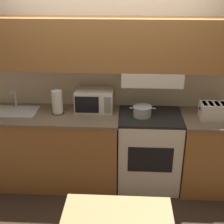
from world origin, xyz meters
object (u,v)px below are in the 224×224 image
object	(u,v)px
cooking_pot	(142,111)
toaster	(213,111)
stove_range	(149,150)
paper_towel_roll	(57,102)
sink_basin	(13,112)
microwave	(94,100)

from	to	relation	value
cooking_pot	toaster	size ratio (longest dim) A/B	0.98
stove_range	toaster	xyz separation A→B (m)	(0.69, -0.04, 0.56)
paper_towel_roll	stove_range	bearing A→B (deg)	-0.36
sink_basin	microwave	bearing A→B (deg)	8.30
stove_range	toaster	size ratio (longest dim) A/B	3.07
stove_range	sink_basin	bearing A→B (deg)	-179.50
sink_basin	paper_towel_roll	size ratio (longest dim) A/B	2.03
microwave	toaster	world-z (taller)	microwave
paper_towel_roll	microwave	bearing A→B (deg)	15.72
stove_range	microwave	size ratio (longest dim) A/B	2.10
toaster	sink_basin	distance (m)	2.32
cooking_pot	microwave	size ratio (longest dim) A/B	0.67
cooking_pot	sink_basin	bearing A→B (deg)	179.81
sink_basin	toaster	bearing A→B (deg)	-0.65
sink_basin	cooking_pot	bearing A→B (deg)	-0.19
cooking_pot	paper_towel_roll	size ratio (longest dim) A/B	1.06
stove_range	microwave	distance (m)	0.90
toaster	paper_towel_roll	bearing A→B (deg)	178.48
stove_range	paper_towel_roll	distance (m)	1.24
stove_range	cooking_pot	xyz separation A→B (m)	(-0.10, -0.02, 0.53)
cooking_pot	microwave	distance (m)	0.59
stove_range	microwave	bearing A→B (deg)	169.36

